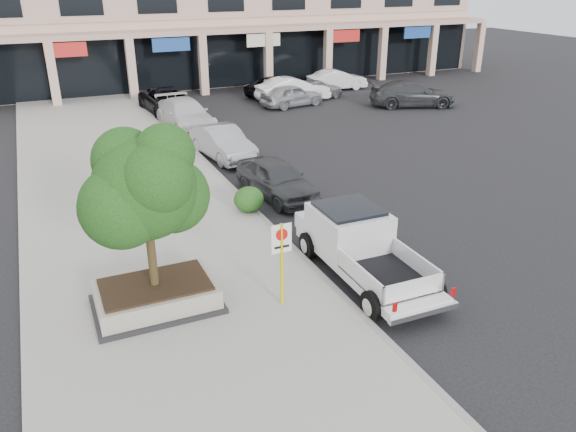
{
  "coord_description": "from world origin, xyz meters",
  "views": [
    {
      "loc": [
        -8.22,
        -12.62,
        8.17
      ],
      "look_at": [
        -1.88,
        1.5,
        1.42
      ],
      "focal_mm": 35.0,
      "sensor_mm": 36.0,
      "label": 1
    }
  ],
  "objects_px": {
    "lot_car_d": "(279,86)",
    "curb_car_c": "(186,114)",
    "curb_car_a": "(277,179)",
    "planter": "(156,295)",
    "curb_car_d": "(168,101)",
    "lot_car_f": "(337,80)",
    "no_parking_sign": "(281,253)",
    "lot_car_b": "(293,90)",
    "curb_car_b": "(223,143)",
    "lot_car_c": "(412,94)",
    "lot_car_a": "(292,95)",
    "planter_tree": "(149,186)",
    "pickup_truck": "(366,249)",
    "lot_car_e": "(315,89)"
  },
  "relations": [
    {
      "from": "pickup_truck",
      "to": "lot_car_c",
      "type": "distance_m",
      "value": 23.43
    },
    {
      "from": "no_parking_sign",
      "to": "lot_car_a",
      "type": "distance_m",
      "value": 24.29
    },
    {
      "from": "curb_car_c",
      "to": "curb_car_d",
      "type": "xyz_separation_m",
      "value": [
        -0.06,
        4.07,
        -0.03
      ]
    },
    {
      "from": "curb_car_a",
      "to": "curb_car_b",
      "type": "xyz_separation_m",
      "value": [
        -0.37,
        5.68,
        0.01
      ]
    },
    {
      "from": "pickup_truck",
      "to": "lot_car_c",
      "type": "relative_size",
      "value": 1.04
    },
    {
      "from": "lot_car_d",
      "to": "lot_car_c",
      "type": "bearing_deg",
      "value": -155.68
    },
    {
      "from": "curb_car_a",
      "to": "lot_car_b",
      "type": "xyz_separation_m",
      "value": [
        7.92,
        15.73,
        0.09
      ]
    },
    {
      "from": "lot_car_c",
      "to": "curb_car_b",
      "type": "bearing_deg",
      "value": 131.24
    },
    {
      "from": "planter_tree",
      "to": "lot_car_b",
      "type": "bearing_deg",
      "value": 57.57
    },
    {
      "from": "planter_tree",
      "to": "lot_car_d",
      "type": "bearing_deg",
      "value": 60.16
    },
    {
      "from": "no_parking_sign",
      "to": "lot_car_d",
      "type": "distance_m",
      "value": 27.54
    },
    {
      "from": "planter_tree",
      "to": "pickup_truck",
      "type": "distance_m",
      "value": 6.32
    },
    {
      "from": "no_parking_sign",
      "to": "lot_car_b",
      "type": "bearing_deg",
      "value": 64.67
    },
    {
      "from": "curb_car_b",
      "to": "lot_car_f",
      "type": "distance_m",
      "value": 18.22
    },
    {
      "from": "planter",
      "to": "lot_car_f",
      "type": "height_order",
      "value": "lot_car_f"
    },
    {
      "from": "curb_car_d",
      "to": "planter_tree",
      "type": "bearing_deg",
      "value": -107.84
    },
    {
      "from": "planter",
      "to": "lot_car_c",
      "type": "height_order",
      "value": "lot_car_c"
    },
    {
      "from": "lot_car_b",
      "to": "lot_car_c",
      "type": "xyz_separation_m",
      "value": [
        6.58,
        -4.43,
        -0.02
      ]
    },
    {
      "from": "lot_car_b",
      "to": "curb_car_b",
      "type": "bearing_deg",
      "value": 139.27
    },
    {
      "from": "lot_car_c",
      "to": "lot_car_e",
      "type": "bearing_deg",
      "value": 67.09
    },
    {
      "from": "curb_car_c",
      "to": "planter",
      "type": "bearing_deg",
      "value": -111.1
    },
    {
      "from": "lot_car_f",
      "to": "no_parking_sign",
      "type": "bearing_deg",
      "value": 152.33
    },
    {
      "from": "curb_car_a",
      "to": "lot_car_c",
      "type": "relative_size",
      "value": 0.78
    },
    {
      "from": "curb_car_d",
      "to": "no_parking_sign",
      "type": "bearing_deg",
      "value": -100.17
    },
    {
      "from": "no_parking_sign",
      "to": "lot_car_d",
      "type": "bearing_deg",
      "value": 66.81
    },
    {
      "from": "planter",
      "to": "lot_car_a",
      "type": "relative_size",
      "value": 0.75
    },
    {
      "from": "curb_car_a",
      "to": "planter",
      "type": "bearing_deg",
      "value": -141.73
    },
    {
      "from": "lot_car_d",
      "to": "curb_car_c",
      "type": "bearing_deg",
      "value": 104.66
    },
    {
      "from": "lot_car_b",
      "to": "lot_car_e",
      "type": "xyz_separation_m",
      "value": [
        1.73,
        0.16,
        -0.11
      ]
    },
    {
      "from": "pickup_truck",
      "to": "lot_car_f",
      "type": "relative_size",
      "value": 1.31
    },
    {
      "from": "no_parking_sign",
      "to": "lot_car_e",
      "type": "bearing_deg",
      "value": 61.44
    },
    {
      "from": "lot_car_a",
      "to": "lot_car_d",
      "type": "height_order",
      "value": "lot_car_a"
    },
    {
      "from": "no_parking_sign",
      "to": "curb_car_a",
      "type": "bearing_deg",
      "value": 67.72
    },
    {
      "from": "lot_car_a",
      "to": "lot_car_d",
      "type": "xyz_separation_m",
      "value": [
        0.5,
        3.34,
        -0.02
      ]
    },
    {
      "from": "lot_car_f",
      "to": "curb_car_a",
      "type": "bearing_deg",
      "value": 149.01
    },
    {
      "from": "no_parking_sign",
      "to": "curb_car_d",
      "type": "xyz_separation_m",
      "value": [
        2.45,
        23.31,
        -0.86
      ]
    },
    {
      "from": "curb_car_b",
      "to": "lot_car_a",
      "type": "height_order",
      "value": "curb_car_b"
    },
    {
      "from": "curb_car_a",
      "to": "curb_car_d",
      "type": "distance_m",
      "value": 15.87
    },
    {
      "from": "planter_tree",
      "to": "lot_car_c",
      "type": "distance_m",
      "value": 26.95
    },
    {
      "from": "lot_car_a",
      "to": "lot_car_b",
      "type": "distance_m",
      "value": 1.38
    },
    {
      "from": "curb_car_b",
      "to": "lot_car_c",
      "type": "height_order",
      "value": "lot_car_c"
    },
    {
      "from": "no_parking_sign",
      "to": "lot_car_c",
      "type": "bearing_deg",
      "value": 46.89
    },
    {
      "from": "lot_car_b",
      "to": "lot_car_d",
      "type": "bearing_deg",
      "value": 2.33
    },
    {
      "from": "planter_tree",
      "to": "lot_car_f",
      "type": "bearing_deg",
      "value": 52.56
    },
    {
      "from": "pickup_truck",
      "to": "planter_tree",
      "type": "bearing_deg",
      "value": 172.02
    },
    {
      "from": "no_parking_sign",
      "to": "lot_car_a",
      "type": "relative_size",
      "value": 0.54
    },
    {
      "from": "curb_car_a",
      "to": "lot_car_a",
      "type": "bearing_deg",
      "value": 55.87
    },
    {
      "from": "lot_car_a",
      "to": "lot_car_e",
      "type": "distance_m",
      "value": 2.75
    },
    {
      "from": "no_parking_sign",
      "to": "lot_car_a",
      "type": "bearing_deg",
      "value": 64.8
    },
    {
      "from": "lot_car_b",
      "to": "lot_car_d",
      "type": "xyz_separation_m",
      "value": [
        -0.13,
        2.12,
        -0.12
      ]
    }
  ]
}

